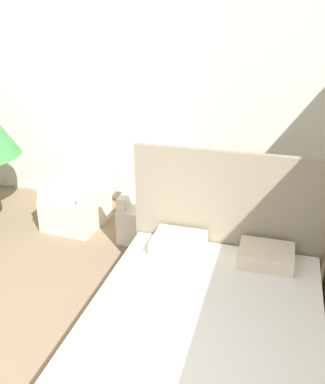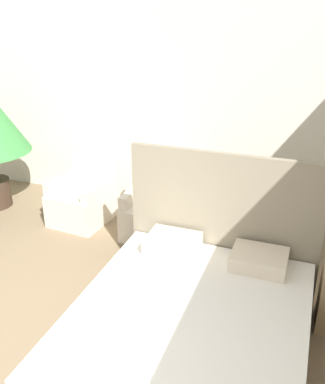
# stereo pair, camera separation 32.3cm
# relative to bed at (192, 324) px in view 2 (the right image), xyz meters

# --- Properties ---
(wall_back) EXTENTS (10.00, 0.06, 2.90)m
(wall_back) POSITION_rel_bed_xyz_m (-1.22, 2.60, 1.17)
(wall_back) COLOR silver
(wall_back) RESTS_ON ground_plane
(bed) EXTENTS (1.80, 2.11, 1.40)m
(bed) POSITION_rel_bed_xyz_m (0.00, 0.00, 0.00)
(bed) COLOR #4C4238
(bed) RESTS_ON ground_plane
(armchair_near_window_left) EXTENTS (0.70, 0.76, 0.84)m
(armchair_near_window_left) POSITION_rel_bed_xyz_m (-2.00, 1.75, -0.02)
(armchair_near_window_left) COLOR beige
(armchair_near_window_left) RESTS_ON ground_plane
(armchair_near_window_right) EXTENTS (0.65, 0.72, 0.84)m
(armchair_near_window_right) POSITION_rel_bed_xyz_m (-0.99, 1.75, -0.02)
(armchair_near_window_right) COLOR beige
(armchair_near_window_right) RESTS_ON ground_plane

